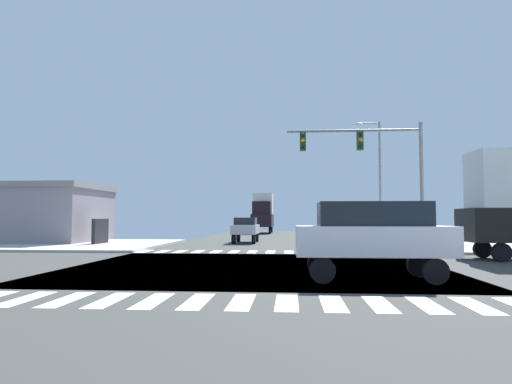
{
  "coord_description": "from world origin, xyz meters",
  "views": [
    {
      "loc": [
        1.33,
        -17.29,
        1.86
      ],
      "look_at": [
        -0.66,
        8.85,
        3.37
      ],
      "focal_mm": 31.5,
      "sensor_mm": 36.0,
      "label": 1
    }
  ],
  "objects_px": {
    "bank_building": "(6,214)",
    "suv_crossing_1": "(373,233)",
    "street_lamp": "(377,171)",
    "box_truck_trailing_4": "(263,212)",
    "sedan_middle_1": "(246,228)",
    "traffic_signal_mast": "(369,156)"
  },
  "relations": [
    {
      "from": "bank_building",
      "to": "box_truck_trailing_4",
      "type": "relative_size",
      "value": 2.19
    },
    {
      "from": "bank_building",
      "to": "street_lamp",
      "type": "bearing_deg",
      "value": 0.91
    },
    {
      "from": "traffic_signal_mast",
      "to": "box_truck_trailing_4",
      "type": "distance_m",
      "value": 31.73
    },
    {
      "from": "suv_crossing_1",
      "to": "box_truck_trailing_4",
      "type": "bearing_deg",
      "value": 8.06
    },
    {
      "from": "sedan_middle_1",
      "to": "bank_building",
      "type": "bearing_deg",
      "value": 4.39
    },
    {
      "from": "street_lamp",
      "to": "traffic_signal_mast",
      "type": "bearing_deg",
      "value": -103.24
    },
    {
      "from": "box_truck_trailing_4",
      "to": "street_lamp",
      "type": "bearing_deg",
      "value": 113.2
    },
    {
      "from": "street_lamp",
      "to": "box_truck_trailing_4",
      "type": "height_order",
      "value": "street_lamp"
    },
    {
      "from": "traffic_signal_mast",
      "to": "bank_building",
      "type": "bearing_deg",
      "value": 162.47
    },
    {
      "from": "bank_building",
      "to": "suv_crossing_1",
      "type": "xyz_separation_m",
      "value": [
        23.74,
        -18.34,
        -0.77
      ]
    },
    {
      "from": "suv_crossing_1",
      "to": "box_truck_trailing_4",
      "type": "height_order",
      "value": "box_truck_trailing_4"
    },
    {
      "from": "street_lamp",
      "to": "suv_crossing_1",
      "type": "xyz_separation_m",
      "value": [
        -3.72,
        -18.78,
        -3.8
      ]
    },
    {
      "from": "street_lamp",
      "to": "sedan_middle_1",
      "type": "height_order",
      "value": "street_lamp"
    },
    {
      "from": "street_lamp",
      "to": "box_truck_trailing_4",
      "type": "relative_size",
      "value": 1.22
    },
    {
      "from": "traffic_signal_mast",
      "to": "street_lamp",
      "type": "xyz_separation_m",
      "value": [
        2.0,
        8.48,
        0.06
      ]
    },
    {
      "from": "traffic_signal_mast",
      "to": "box_truck_trailing_4",
      "type": "xyz_separation_m",
      "value": [
        -7.53,
        30.72,
        -2.57
      ]
    },
    {
      "from": "street_lamp",
      "to": "box_truck_trailing_4",
      "type": "distance_m",
      "value": 24.34
    },
    {
      "from": "bank_building",
      "to": "suv_crossing_1",
      "type": "distance_m",
      "value": 30.01
    },
    {
      "from": "box_truck_trailing_4",
      "to": "sedan_middle_1",
      "type": "distance_m",
      "value": 21.34
    },
    {
      "from": "street_lamp",
      "to": "bank_building",
      "type": "distance_m",
      "value": 27.64
    },
    {
      "from": "suv_crossing_1",
      "to": "box_truck_trailing_4",
      "type": "distance_m",
      "value": 41.44
    },
    {
      "from": "bank_building",
      "to": "suv_crossing_1",
      "type": "relative_size",
      "value": 3.43
    }
  ]
}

